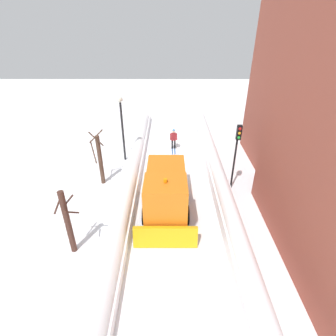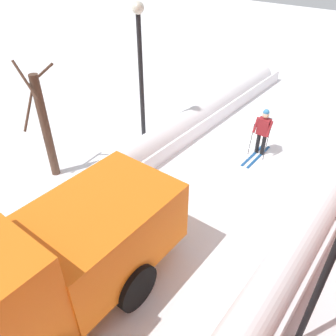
% 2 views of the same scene
% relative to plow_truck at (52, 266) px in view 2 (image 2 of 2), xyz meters
% --- Properties ---
extents(plow_truck, '(3.20, 5.98, 3.12)m').
position_rel_plow_truck_xyz_m(plow_truck, '(0.00, 0.00, 0.00)').
color(plow_truck, orange).
rests_on(plow_truck, ground).
extents(skier, '(0.62, 1.80, 1.81)m').
position_rel_plow_truck_xyz_m(skier, '(-0.59, -8.52, -0.48)').
color(skier, black).
rests_on(skier, ground).
extents(street_lamp, '(0.40, 0.40, 5.08)m').
position_rel_plow_truck_xyz_m(street_lamp, '(3.34, -6.47, 1.75)').
color(street_lamp, black).
rests_on(street_lamp, ground).
extents(bare_tree_near, '(1.02, 1.24, 3.92)m').
position_rel_plow_truck_xyz_m(bare_tree_near, '(4.39, -3.05, 0.38)').
color(bare_tree_near, '#4E362A').
rests_on(bare_tree_near, ground).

